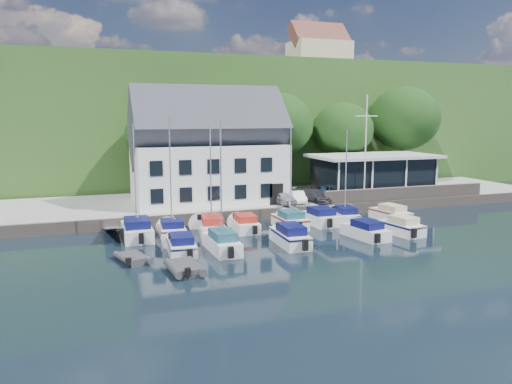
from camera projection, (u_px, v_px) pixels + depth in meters
ground at (360, 247)px, 35.47m from camera, size 180.00×180.00×0.00m
quay at (272, 201)px, 51.73m from camera, size 60.00×13.00×1.00m
quay_face at (298, 212)px, 45.66m from camera, size 60.00×0.30×1.00m
hillside at (186, 122)px, 92.11m from camera, size 160.00×75.00×16.00m
field_patch at (217, 81)px, 100.93m from camera, size 50.00×30.00×0.30m
farmhouse at (319, 53)px, 88.06m from camera, size 10.40×7.00×8.20m
harbor_building at (208, 156)px, 47.78m from camera, size 14.40×8.20×8.70m
club_pavilion at (373, 174)px, 53.50m from camera, size 13.20×7.20×4.10m
seawall at (406, 193)px, 49.76m from camera, size 18.00×0.50×1.20m
gangway at (112, 236)px, 38.52m from camera, size 1.20×6.00×1.40m
car_silver at (283, 198)px, 46.58m from camera, size 1.90×3.69×1.20m
car_white at (298, 197)px, 47.60m from camera, size 1.83×3.50×1.10m
car_dgrey at (314, 195)px, 48.18m from camera, size 2.50×4.50×1.23m
car_blue at (335, 192)px, 49.82m from camera, size 2.44×4.23×1.36m
flagpole at (366, 148)px, 48.71m from camera, size 2.46×0.20×10.24m
tree_1 at (158, 152)px, 51.46m from camera, size 6.65×6.65×9.09m
tree_2 at (232, 138)px, 54.76m from camera, size 8.39×8.39×11.46m
tree_3 at (278, 141)px, 56.17m from camera, size 7.87×7.87×10.76m
tree_4 at (343, 144)px, 58.92m from camera, size 7.14×7.14×9.76m
tree_5 at (404, 135)px, 61.17m from camera, size 8.58×8.58×11.72m
boat_r1_0 at (135, 176)px, 37.30m from camera, size 2.37×6.94×9.60m
boat_r1_1 at (171, 183)px, 37.80m from camera, size 2.36×5.18×8.39m
boat_r1_2 at (211, 177)px, 38.79m from camera, size 3.11×7.03×9.02m
boat_r1_3 at (245, 222)px, 40.39m from camera, size 2.30×5.70×1.37m
boat_r1_4 at (290, 175)px, 40.99m from camera, size 2.27×5.39×8.89m
boat_r1_5 at (320, 216)px, 42.67m from camera, size 2.62×5.65×1.51m
boat_r1_6 at (346, 174)px, 43.19m from camera, size 2.71×5.55×8.39m
boat_r1_7 at (391, 212)px, 44.51m from camera, size 2.74×6.03×1.42m
boat_r2_0 at (181, 244)px, 33.76m from camera, size 2.30×5.71×1.35m
boat_r2_1 at (221, 184)px, 33.66m from camera, size 1.99×6.50×9.32m
boat_r2_2 at (290, 234)px, 35.94m from camera, size 2.14×6.45×1.55m
boat_r2_3 at (365, 229)px, 37.95m from camera, size 2.78×6.07×1.41m
boat_r2_4 at (402, 225)px, 39.17m from camera, size 2.73×5.46×1.49m
dinghy_0 at (133, 257)px, 31.81m from camera, size 2.40×3.13×0.65m
dinghy_1 at (184, 267)px, 29.65m from camera, size 2.14×3.33×0.75m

